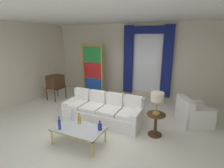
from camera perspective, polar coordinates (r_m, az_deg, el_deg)
ground_plane at (r=5.08m, az=-4.12°, el=-14.03°), size 16.00×16.00×0.00m
wall_rear at (r=7.31m, az=7.48°, el=7.42°), size 8.00×0.12×3.00m
wall_left at (r=7.42m, az=-27.57°, el=5.93°), size 0.12×7.00×3.00m
ceiling_slab at (r=5.17m, az=-0.17°, el=21.25°), size 8.00×7.60×0.04m
curtained_window at (r=6.98m, az=11.41°, el=8.87°), size 2.00×0.17×2.70m
couch_white_long at (r=5.35m, az=-2.73°, el=-8.76°), size 2.35×0.95×0.86m
coffee_table at (r=4.30m, az=-10.88°, el=-14.33°), size 1.19×0.68×0.41m
bottle_blue_decanter at (r=4.12m, az=-3.97°, el=-13.65°), size 0.10×0.10×0.23m
bottle_crystal_tall at (r=4.28m, az=-16.79°, el=-12.39°), size 0.06×0.06×0.32m
bottle_amber_squat at (r=4.61m, az=-12.75°, el=-10.21°), size 0.08×0.08×0.30m
bottle_ruby_flask at (r=4.43m, az=-10.66°, el=-11.23°), size 0.08×0.08×0.29m
vintage_tv at (r=7.33m, az=-17.99°, el=0.66°), size 0.62×0.65×1.35m
armchair_white at (r=5.66m, az=24.79°, el=-9.04°), size 1.10×1.09×0.80m
stained_glass_divider at (r=7.41m, az=-6.38°, el=4.08°), size 0.95×0.05×2.20m
peacock_figurine at (r=7.02m, az=-4.10°, el=-3.59°), size 0.44×0.60×0.50m
round_side_table at (r=4.70m, az=14.03°, el=-12.12°), size 0.48×0.48×0.59m
table_lamp_brass at (r=4.43m, az=14.59°, el=-4.36°), size 0.32×0.32×0.57m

